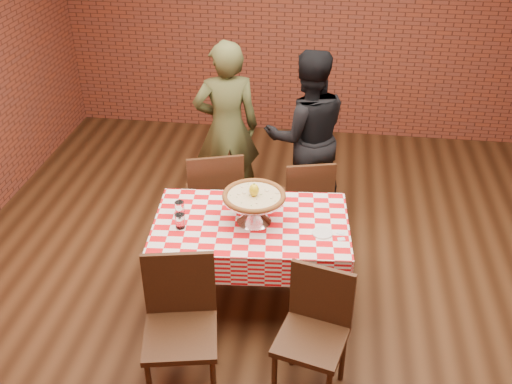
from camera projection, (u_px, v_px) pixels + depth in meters
ground at (276, 295)px, 4.63m from camera, size 6.00×6.00×0.00m
back_wall at (309, 9)px, 6.40m from camera, size 5.50×0.00×5.50m
table at (251, 264)px, 4.36m from camera, size 1.42×0.93×0.75m
tablecloth at (251, 235)px, 4.22m from camera, size 1.46×0.96×0.23m
pizza_stand at (254, 209)px, 4.12m from camera, size 0.54×0.54×0.20m
pizza at (254, 196)px, 4.06m from camera, size 0.54×0.54×0.03m
lemon at (254, 190)px, 4.03m from camera, size 0.09×0.09×0.09m
water_glass_left at (180, 221)px, 4.07m from camera, size 0.07×0.07×0.11m
water_glass_right at (180, 208)px, 4.20m from camera, size 0.07×0.07×0.11m
side_plate at (322, 233)px, 4.03m from camera, size 0.15×0.15×0.01m
sweetener_packet_a at (341, 239)px, 3.97m from camera, size 0.06×0.05×0.00m
sweetener_packet_b at (341, 233)px, 4.04m from camera, size 0.06×0.05×0.00m
condiment_caddy at (261, 192)px, 4.35m from camera, size 0.12×0.11×0.15m
chair_near_left at (180, 334)px, 3.63m from camera, size 0.53×0.53×0.93m
chair_near_right at (311, 341)px, 3.61m from camera, size 0.49×0.49×0.88m
chair_far_left at (214, 195)px, 5.01m from camera, size 0.57×0.57×0.93m
chair_far_right at (305, 200)px, 4.99m from camera, size 0.49×0.49×0.88m
diner_olive at (227, 128)px, 5.33m from camera, size 0.68×0.54×1.62m
diner_black at (307, 136)px, 5.25m from camera, size 0.89×0.77×1.58m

